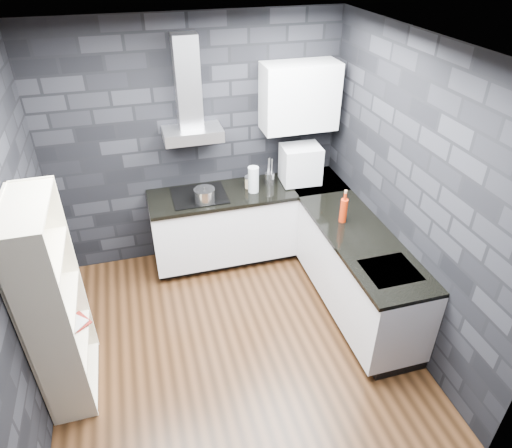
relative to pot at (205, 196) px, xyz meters
name	(u,v)px	position (x,y,z in m)	size (l,w,h in m)	color
ground	(234,341)	(0.01, -1.16, -0.98)	(3.20, 3.20, 0.00)	#3F2513
ceiling	(223,47)	(0.01, -1.16, 1.72)	(3.20, 3.20, 0.00)	white
wall_back	(196,145)	(0.01, 0.47, 0.37)	(3.20, 0.05, 2.70)	black
wall_front	(300,389)	(0.01, -2.78, 0.37)	(3.20, 0.05, 2.70)	black
wall_left	(10,257)	(-1.61, -1.16, 0.37)	(0.05, 3.20, 2.70)	black
wall_right	(409,196)	(1.64, -1.16, 0.37)	(0.05, 3.20, 2.70)	black
toekick_back	(248,249)	(0.51, 0.18, -0.93)	(2.18, 0.50, 0.10)	black
toekick_right	(356,304)	(1.35, -1.06, -0.93)	(0.50, 1.78, 0.10)	black
counter_back_cab	(249,221)	(0.51, 0.14, -0.50)	(2.20, 0.60, 0.76)	white
counter_right_cab	(358,272)	(1.31, -1.06, -0.50)	(0.60, 1.80, 0.76)	white
counter_back_top	(248,191)	(0.51, 0.13, -0.10)	(2.20, 0.62, 0.04)	black
counter_right_top	(362,239)	(1.30, -1.06, -0.10)	(0.62, 1.80, 0.04)	black
counter_corner_top	(315,182)	(1.31, 0.14, -0.10)	(0.62, 0.62, 0.04)	black
hood_body	(193,134)	(-0.04, 0.27, 0.58)	(0.60, 0.34, 0.12)	silver
hood_chimney	(188,82)	(-0.04, 0.34, 1.09)	(0.24, 0.20, 0.90)	silver
upper_cabinet	(300,97)	(1.11, 0.27, 0.87)	(0.80, 0.35, 0.70)	silver
cooktop	(199,195)	(-0.04, 0.14, -0.07)	(0.58, 0.50, 0.01)	black
sink_rim	(390,270)	(1.31, -1.56, -0.08)	(0.44, 0.40, 0.01)	silver
pot	(205,196)	(0.00, 0.00, 0.00)	(0.21, 0.21, 0.13)	silver
glass_vase	(253,180)	(0.56, 0.08, 0.07)	(0.12, 0.12, 0.29)	silver
storage_jar	(249,183)	(0.53, 0.18, -0.01)	(0.10, 0.10, 0.12)	tan
utensil_crock	(269,178)	(0.77, 0.20, 0.00)	(0.11, 0.11, 0.14)	silver
appliance_garage	(300,164)	(1.12, 0.15, 0.15)	(0.42, 0.33, 0.42)	silver
red_bottle	(343,211)	(1.24, -0.74, 0.05)	(0.07, 0.07, 0.25)	#A22509
bookshelf	(54,305)	(-1.41, -1.24, -0.08)	(0.34, 0.80, 1.80)	#F2E8C8
fruit_bowl	(52,311)	(-1.41, -1.35, -0.04)	(0.19, 0.19, 0.05)	white
book_red	(67,319)	(-1.39, -1.05, -0.40)	(0.16, 0.02, 0.21)	maroon
book_second	(63,314)	(-1.42, -1.01, -0.38)	(0.16, 0.02, 0.22)	#B2B2B2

